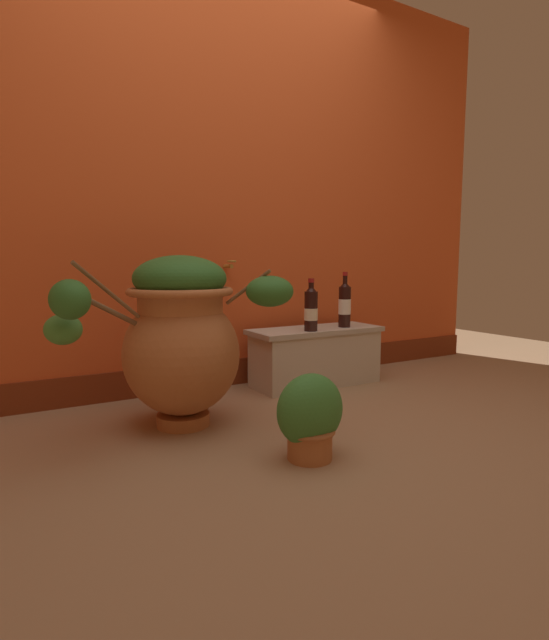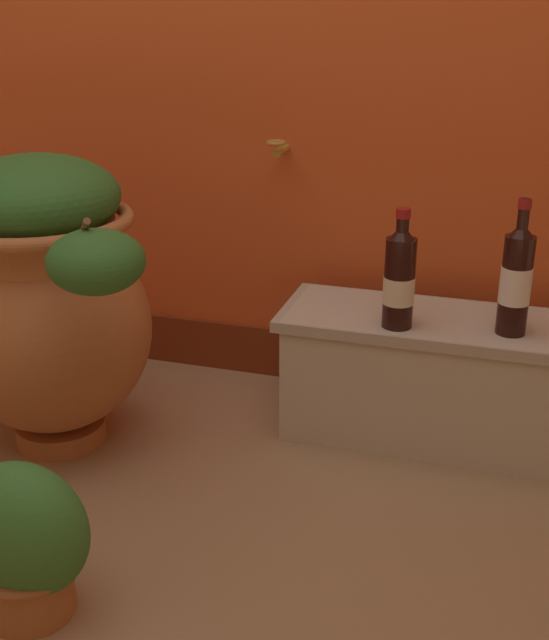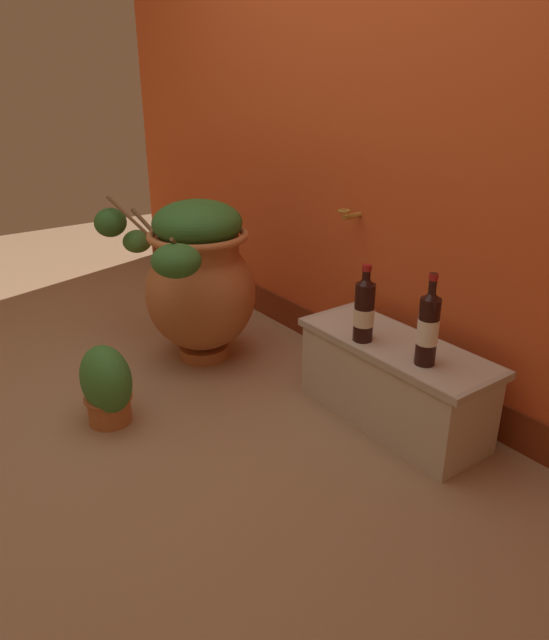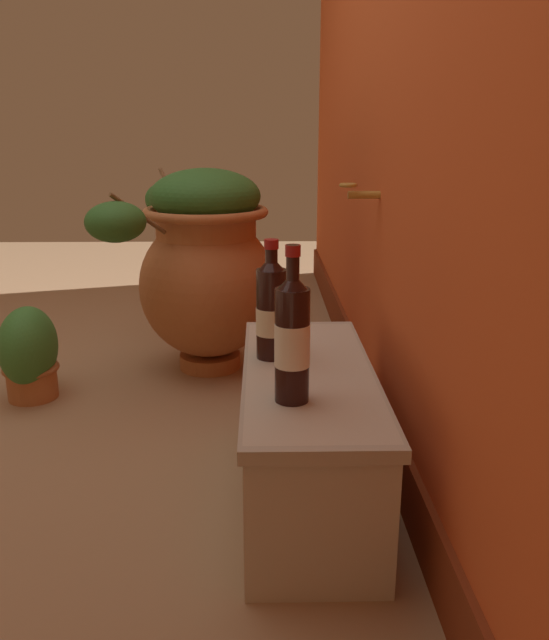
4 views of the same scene
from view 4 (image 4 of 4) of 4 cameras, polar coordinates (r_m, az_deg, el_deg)
The scene contains 7 objects.
ground_plane at distance 2.43m, azimuth -18.76°, elevation -7.30°, with size 7.00×7.00×0.00m, color #9E7A56.
back_wall at distance 2.19m, azimuth 12.40°, elevation 25.31°, with size 4.40×0.33×2.60m.
terracotta_urn at distance 2.57m, azimuth -6.21°, elevation 4.95°, with size 1.01×0.65×0.80m.
stone_ledge at distance 1.70m, azimuth 2.95°, elevation -9.70°, with size 0.85×0.33×0.36m.
wine_bottle_left at distance 1.40m, azimuth 1.58°, elevation -1.42°, with size 0.08×0.08×0.35m.
wine_bottle_middle at distance 1.68m, azimuth -0.27°, elevation 1.17°, with size 0.08×0.08×0.32m.
potted_shrub at distance 2.48m, azimuth -20.83°, elevation -2.80°, with size 0.28×0.20×0.34m.
Camera 4 is at (2.11, 0.73, 0.94)m, focal length 36.29 mm.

